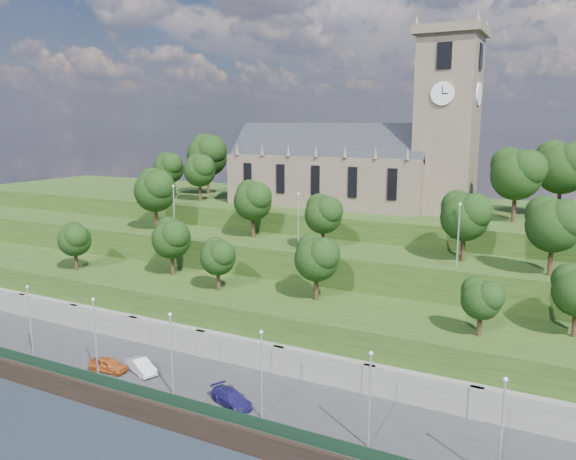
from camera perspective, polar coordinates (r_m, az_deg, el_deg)
The scene contains 17 objects.
ground at distance 56.29m, azimuth -11.50°, elevation -19.27°, with size 320.00×320.00×0.00m, color black.
promenade at distance 59.99m, azimuth -7.82°, elevation -16.06°, with size 160.00×12.00×2.00m, color #2D2D30.
quay_wall at distance 55.71m, azimuth -11.58°, elevation -18.31°, with size 160.00×0.50×2.20m, color black.
fence at distance 55.45m, azimuth -11.20°, elevation -16.69°, with size 160.00×0.10×1.20m, color black.
retaining_wall at distance 63.84m, azimuth -4.70°, elevation -12.79°, with size 160.00×2.10×5.00m.
embankment_lower at distance 68.08m, azimuth -2.00°, elevation -9.86°, with size 160.00×12.00×8.00m, color #243E14.
embankment_upper at distance 76.71m, azimuth 2.03°, elevation -5.89°, with size 160.00×10.00×12.00m, color #243E14.
hilltop at distance 95.16m, azimuth 7.45°, elevation -1.75°, with size 160.00×32.00×15.00m, color #243E14.
church at distance 89.05m, azimuth 7.28°, elevation 7.17°, with size 38.60×12.35×27.60m.
trees_lower at distance 65.82m, azimuth -1.84°, elevation -2.56°, with size 66.65×8.84×7.76m.
trees_upper at distance 72.77m, azimuth 3.12°, elevation 2.70°, with size 61.19×8.58×9.43m.
trees_hilltop at distance 88.96m, azimuth 6.78°, elevation 6.66°, with size 74.06×16.28×11.19m.
lamp_posts_promenade at distance 56.19m, azimuth -11.76°, elevation -11.64°, with size 60.36×0.36×8.32m.
lamp_posts_upper at distance 71.75m, azimuth 1.06°, elevation 1.38°, with size 40.36×0.36×7.36m.
car_left at distance 64.25m, azimuth -17.79°, elevation -12.91°, with size 1.75×4.35×1.48m, color #A74D1B.
car_middle at distance 63.00m, azimuth -14.72°, elevation -13.21°, with size 1.59×4.56×1.50m, color #BAB9BE.
car_right at distance 55.04m, azimuth -5.78°, elevation -16.62°, with size 1.98×4.87×1.41m, color #1D1854.
Camera 1 is at (31.28, -37.51, 27.98)m, focal length 35.00 mm.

